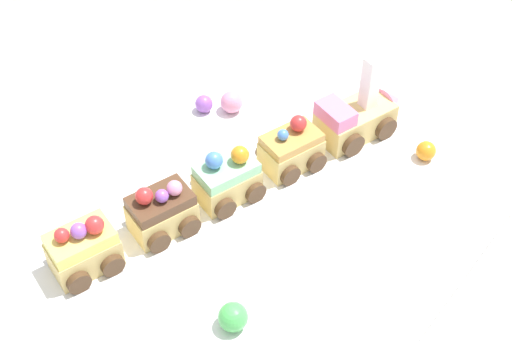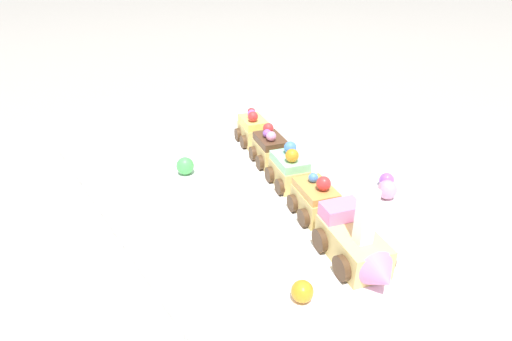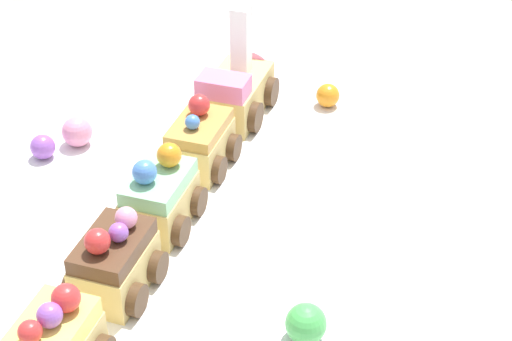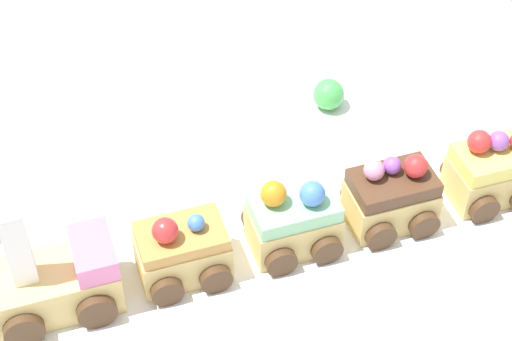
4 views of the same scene
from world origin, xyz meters
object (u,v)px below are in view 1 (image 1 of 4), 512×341
object	(u,v)px
cake_train_locomotive	(361,115)
cake_car_caramel	(291,150)
cake_car_chocolate	(162,212)
gumball_purple	(204,104)
gumball_orange	(426,151)
gumball_pink	(232,102)
gumball_green	(233,317)
cake_car_lemon	(83,249)
cake_car_mint	(227,180)

from	to	relation	value
cake_train_locomotive	cake_car_caramel	xyz separation A→B (m)	(-0.11, 0.03, -0.00)
cake_car_chocolate	gumball_purple	bearing A→B (deg)	45.44
cake_car_caramel	gumball_orange	size ratio (longest dim) A/B	3.27
cake_car_chocolate	gumball_pink	size ratio (longest dim) A/B	2.72
gumball_green	cake_car_lemon	bearing A→B (deg)	103.19
gumball_purple	gumball_pink	distance (m)	0.04
cake_car_chocolate	gumball_green	xyz separation A→B (m)	(-0.05, -0.15, -0.01)
cake_car_lemon	gumball_pink	distance (m)	0.31
cake_car_chocolate	gumball_purple	world-z (taller)	cake_car_chocolate
cake_car_mint	gumball_pink	distance (m)	0.16
cake_car_lemon	gumball_orange	distance (m)	0.44
cake_car_chocolate	gumball_orange	world-z (taller)	cake_car_chocolate
cake_car_mint	cake_car_lemon	world-z (taller)	same
cake_car_mint	cake_car_lemon	xyz separation A→B (m)	(-0.18, 0.05, 0.00)
cake_car_lemon	cake_car_mint	bearing A→B (deg)	0.09
gumball_purple	gumball_orange	distance (m)	0.30
cake_car_lemon	cake_car_caramel	bearing A→B (deg)	0.10
cake_car_caramel	cake_train_locomotive	bearing A→B (deg)	-0.11
gumball_green	gumball_pink	world-z (taller)	same
cake_car_mint	cake_car_caramel	bearing A→B (deg)	0.12
cake_car_caramel	gumball_purple	distance (m)	0.16
cake_car_chocolate	gumball_green	distance (m)	0.16
cake_car_caramel	cake_car_lemon	size ratio (longest dim) A/B	1.00
cake_car_caramel	cake_car_mint	xyz separation A→B (m)	(-0.09, 0.03, 0.00)
cake_train_locomotive	gumball_green	size ratio (longest dim) A/B	4.36
cake_car_lemon	gumball_green	xyz separation A→B (m)	(0.04, -0.18, -0.01)
cake_car_mint	gumball_orange	size ratio (longest dim) A/B	3.27
gumball_green	gumball_pink	xyz separation A→B (m)	(0.26, 0.22, -0.00)
cake_train_locomotive	cake_car_lemon	xyz separation A→B (m)	(-0.38, 0.12, 0.00)
cake_car_mint	cake_car_chocolate	size ratio (longest dim) A/B	1.00
cake_car_chocolate	gumball_pink	world-z (taller)	cake_car_chocolate
cake_car_caramel	gumball_green	distance (m)	0.25
cake_car_caramel	cake_car_mint	size ratio (longest dim) A/B	1.00
cake_train_locomotive	gumball_green	distance (m)	0.35
cake_car_caramel	cake_car_lemon	bearing A→B (deg)	-179.90
cake_car_mint	gumball_purple	size ratio (longest dim) A/B	3.39
cake_car_chocolate	cake_car_caramel	bearing A→B (deg)	0.12
cake_train_locomotive	gumball_pink	world-z (taller)	cake_train_locomotive
gumball_green	gumball_pink	distance (m)	0.35
cake_car_caramel	cake_car_chocolate	xyz separation A→B (m)	(-0.18, 0.05, 0.00)
cake_car_lemon	cake_train_locomotive	bearing A→B (deg)	0.04
cake_train_locomotive	cake_car_chocolate	world-z (taller)	cake_train_locomotive
cake_train_locomotive	gumball_green	bearing A→B (deg)	-152.59
gumball_purple	gumball_pink	xyz separation A→B (m)	(0.02, -0.03, 0.00)
gumball_green	gumball_pink	size ratio (longest dim) A/B	1.02
cake_car_chocolate	gumball_purple	size ratio (longest dim) A/B	3.39
gumball_orange	gumball_pink	size ratio (longest dim) A/B	0.83
cake_car_caramel	gumball_orange	world-z (taller)	cake_car_caramel
cake_car_chocolate	gumball_orange	distance (m)	0.35
gumball_orange	gumball_pink	distance (m)	0.27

